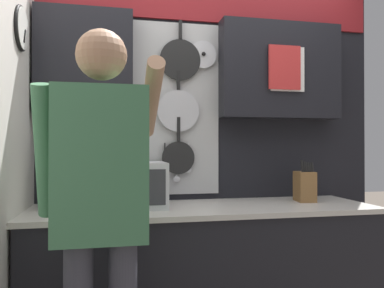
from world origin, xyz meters
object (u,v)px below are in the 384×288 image
at_px(knife_block, 305,186).
at_px(person, 101,196).
at_px(utensil_crock, 53,195).
at_px(microwave, 122,185).

bearing_deg(knife_block, person, -152.53).
distance_m(knife_block, utensil_crock, 1.59).
height_order(knife_block, person, person).
xyz_separation_m(knife_block, person, (-1.29, -0.67, 0.05)).
xyz_separation_m(microwave, person, (-0.10, -0.67, 0.02)).
relative_size(knife_block, person, 0.16).
relative_size(utensil_crock, person, 0.21).
bearing_deg(microwave, knife_block, 0.02).
relative_size(microwave, utensil_crock, 1.47).
bearing_deg(utensil_crock, knife_block, -0.03).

